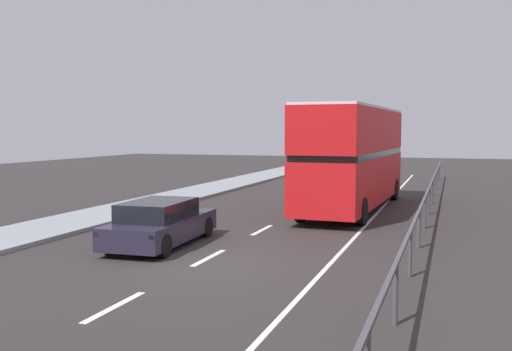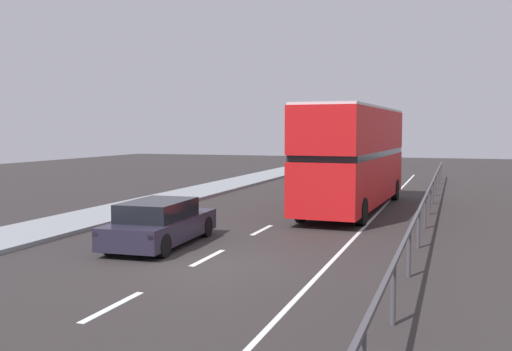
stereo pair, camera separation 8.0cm
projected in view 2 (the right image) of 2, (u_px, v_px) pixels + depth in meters
ground_plane at (198, 265)px, 14.86m from camera, size 73.49×120.00×0.10m
lane_paint_markings at (339, 219)px, 22.14m from camera, size 3.32×46.00×0.01m
bridge_side_railing at (427, 197)px, 21.59m from camera, size 0.10×42.00×1.11m
double_decker_bus_red at (354, 155)px, 24.59m from camera, size 2.93×11.25×4.32m
hatchback_car_near at (160, 223)px, 17.10m from camera, size 2.01×4.65×1.33m
sedan_car_ahead at (326, 172)px, 37.66m from camera, size 1.93×4.59×1.36m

